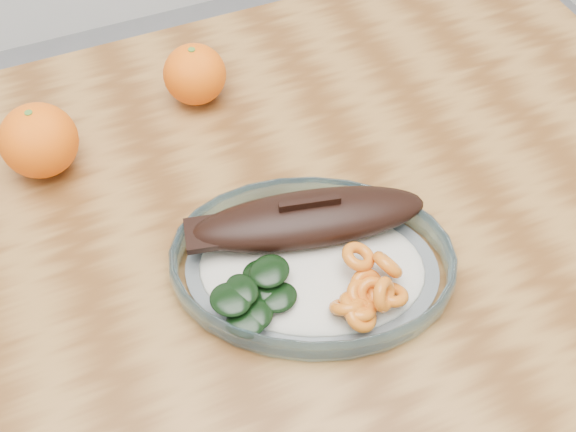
{
  "coord_description": "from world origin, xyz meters",
  "views": [
    {
      "loc": [
        -0.08,
        -0.39,
        1.33
      ],
      "look_at": [
        0.1,
        0.03,
        0.77
      ],
      "focal_mm": 45.0,
      "sensor_mm": 36.0,
      "label": 1
    }
  ],
  "objects_px": {
    "plated_meal": "(312,260)",
    "orange_right": "(195,74)",
    "orange_left": "(39,140)",
    "dining_table": "(212,333)"
  },
  "relations": [
    {
      "from": "orange_left",
      "to": "orange_right",
      "type": "relative_size",
      "value": 1.13
    },
    {
      "from": "dining_table",
      "to": "orange_left",
      "type": "distance_m",
      "value": 0.28
    },
    {
      "from": "dining_table",
      "to": "orange_right",
      "type": "height_order",
      "value": "orange_right"
    },
    {
      "from": "orange_left",
      "to": "plated_meal",
      "type": "bearing_deg",
      "value": -48.72
    },
    {
      "from": "dining_table",
      "to": "orange_left",
      "type": "relative_size",
      "value": 14.56
    },
    {
      "from": "plated_meal",
      "to": "orange_right",
      "type": "distance_m",
      "value": 0.28
    },
    {
      "from": "dining_table",
      "to": "orange_left",
      "type": "height_order",
      "value": "orange_left"
    },
    {
      "from": "orange_right",
      "to": "plated_meal",
      "type": "bearing_deg",
      "value": -85.27
    },
    {
      "from": "orange_left",
      "to": "orange_right",
      "type": "xyz_separation_m",
      "value": [
        0.19,
        0.04,
        -0.0
      ]
    },
    {
      "from": "orange_left",
      "to": "orange_right",
      "type": "distance_m",
      "value": 0.19
    }
  ]
}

